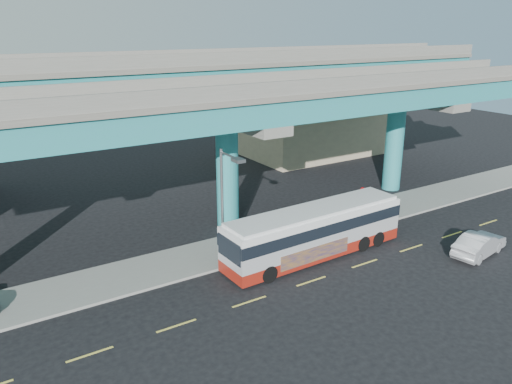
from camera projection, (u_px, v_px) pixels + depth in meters
ground at (308, 279)px, 27.62m from camera, size 120.00×120.00×0.00m
sidewalk at (255, 243)px, 32.00m from camera, size 70.00×4.00×0.15m
lane_markings at (311, 281)px, 27.37m from camera, size 58.00×0.12×0.01m
viaduct at (225, 94)px, 32.01m from camera, size 52.00×12.40×11.70m
building_beige at (309, 121)px, 54.04m from camera, size 14.00×10.23×7.00m
transit_bus at (315, 230)px, 29.86m from camera, size 12.07×2.93×3.08m
sedan at (479, 244)px, 30.33m from camera, size 2.87×4.78×1.42m
street_lamp at (227, 192)px, 27.33m from camera, size 0.50×2.28×6.84m
stop_sign at (362, 197)px, 34.27m from camera, size 0.81×0.13×2.70m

